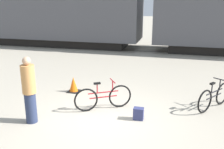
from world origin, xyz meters
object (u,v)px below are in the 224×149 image
object	(u,v)px
freight_train	(148,2)
backpack	(138,114)
traffic_cone	(73,85)
bicycle_maroon	(103,97)
person_in_tan	(29,90)
bicycle_black	(214,97)

from	to	relation	value
freight_train	backpack	size ratio (longest dim) A/B	73.20
freight_train	traffic_cone	distance (m)	9.13
bicycle_maroon	backpack	xyz separation A→B (m)	(1.14, -0.42, -0.21)
person_in_tan	backpack	world-z (taller)	person_in_tan
freight_train	bicycle_black	size ratio (longest dim) A/B	17.57
bicycle_black	backpack	bearing A→B (deg)	-147.94
bicycle_maroon	traffic_cone	bearing A→B (deg)	140.71
bicycle_black	traffic_cone	bearing A→B (deg)	176.28
bicycle_maroon	person_in_tan	world-z (taller)	person_in_tan
bicycle_maroon	bicycle_black	xyz separation A→B (m)	(3.24, 0.89, -0.00)
person_in_tan	backpack	size ratio (longest dim) A/B	5.38
freight_train	bicycle_maroon	xyz separation A→B (m)	(-0.09, -9.77, -2.58)
bicycle_black	backpack	size ratio (longest dim) A/B	4.17
person_in_tan	traffic_cone	size ratio (longest dim) A/B	3.32
freight_train	bicycle_maroon	bearing A→B (deg)	-90.50
backpack	bicycle_black	bearing A→B (deg)	32.06
bicycle_maroon	bicycle_black	size ratio (longest dim) A/B	1.09
freight_train	bicycle_maroon	world-z (taller)	freight_train
freight_train	bicycle_maroon	distance (m)	10.11
bicycle_black	person_in_tan	size ratio (longest dim) A/B	0.78
bicycle_maroon	bicycle_black	distance (m)	3.36
bicycle_maroon	backpack	distance (m)	1.23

